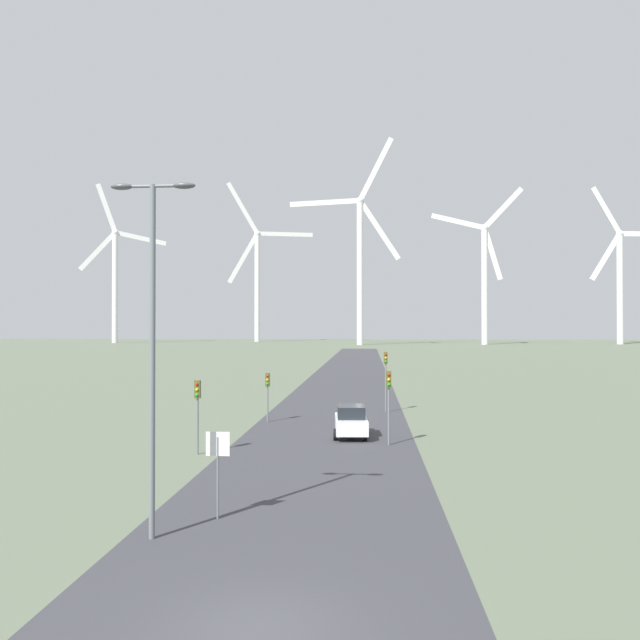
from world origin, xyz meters
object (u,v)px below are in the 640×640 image
at_px(traffic_light_post_near_left, 198,400).
at_px(traffic_light_post_mid_right, 386,368).
at_px(traffic_light_post_mid_left, 268,386).
at_px(wind_turbine_right, 485,271).
at_px(wind_turbine_center, 360,255).
at_px(wind_turbine_far_left, 115,274).
at_px(wind_turbine_far_right, 620,275).
at_px(traffic_light_post_near_right, 389,391).
at_px(wind_turbine_left, 257,273).
at_px(stop_sign_near, 218,458).
at_px(car_approaching, 351,421).
at_px(streetlamp, 152,319).

xyz_separation_m(traffic_light_post_near_left, traffic_light_post_mid_right, (9.88, 16.19, 0.56)).
bearing_deg(traffic_light_post_mid_left, wind_turbine_right, 75.31).
bearing_deg(wind_turbine_center, traffic_light_post_mid_left, -91.31).
height_order(wind_turbine_far_left, wind_turbine_far_right, wind_turbine_far_left).
bearing_deg(traffic_light_post_near_right, traffic_light_post_mid_right, 89.05).
bearing_deg(traffic_light_post_mid_right, wind_turbine_far_right, 64.25).
xyz_separation_m(traffic_light_post_mid_left, wind_turbine_left, (-40.62, 223.12, 27.02)).
bearing_deg(stop_sign_near, wind_turbine_far_right, 65.66).
height_order(car_approaching, wind_turbine_center, wind_turbine_center).
height_order(traffic_light_post_near_right, wind_turbine_left, wind_turbine_left).
xyz_separation_m(car_approaching, wind_turbine_center, (-1.68, 182.49, 30.81)).
xyz_separation_m(traffic_light_post_near_right, wind_turbine_left, (-48.48, 230.71, 26.50)).
bearing_deg(wind_turbine_left, car_approaching, -78.52).
bearing_deg(wind_turbine_left, wind_turbine_right, -23.03).
bearing_deg(car_approaching, wind_turbine_far_left, 115.97).
height_order(streetlamp, wind_turbine_center, wind_turbine_center).
distance_m(traffic_light_post_near_right, traffic_light_post_mid_left, 10.94).
distance_m(wind_turbine_left, wind_turbine_far_right, 142.35).
relative_size(traffic_light_post_near_right, car_approaching, 0.95).
xyz_separation_m(wind_turbine_far_left, wind_turbine_left, (51.65, 27.04, 2.33)).
xyz_separation_m(streetlamp, traffic_light_post_mid_right, (7.87, 28.48, -3.35)).
bearing_deg(wind_turbine_right, wind_turbine_center, -169.90).
relative_size(traffic_light_post_mid_left, traffic_light_post_mid_right, 0.73).
xyz_separation_m(traffic_light_post_near_right, traffic_light_post_mid_right, (0.21, 12.98, 0.36)).
height_order(traffic_light_post_near_right, wind_turbine_far_left, wind_turbine_far_left).
relative_size(wind_turbine_far_left, wind_turbine_center, 0.85).
xyz_separation_m(wind_turbine_center, wind_turbine_far_right, (94.30, 15.31, -6.38)).
xyz_separation_m(traffic_light_post_mid_right, wind_turbine_right, (40.48, 179.83, 22.89)).
xyz_separation_m(traffic_light_post_near_right, wind_turbine_far_left, (-100.13, 203.67, 24.17)).
bearing_deg(wind_turbine_left, traffic_light_post_mid_left, -79.68).
bearing_deg(wind_turbine_center, wind_turbine_far_left, 168.97).
xyz_separation_m(traffic_light_post_mid_left, wind_turbine_right, (48.56, 185.21, 23.76)).
distance_m(traffic_light_post_mid_left, wind_turbine_right, 192.94).
bearing_deg(streetlamp, wind_turbine_far_left, 112.88).
bearing_deg(traffic_light_post_near_right, traffic_light_post_near_left, -161.65).
bearing_deg(traffic_light_post_near_right, wind_turbine_right, 78.08).
bearing_deg(streetlamp, traffic_light_post_mid_left, 90.50).
bearing_deg(wind_turbine_far_left, wind_turbine_left, 27.63).
relative_size(traffic_light_post_mid_left, wind_turbine_left, 0.05).
height_order(stop_sign_near, wind_turbine_far_right, wind_turbine_far_right).
relative_size(traffic_light_post_near_right, wind_turbine_left, 0.06).
bearing_deg(traffic_light_post_mid_right, stop_sign_near, -103.50).
relative_size(stop_sign_near, wind_turbine_center, 0.04).
relative_size(wind_turbine_left, wind_turbine_center, 0.93).
height_order(car_approaching, wind_turbine_far_left, wind_turbine_far_left).
bearing_deg(wind_turbine_right, wind_turbine_far_right, 8.44).
bearing_deg(stop_sign_near, car_approaching, 75.75).
relative_size(traffic_light_post_near_right, wind_turbine_far_left, 0.06).
relative_size(stop_sign_near, traffic_light_post_mid_right, 0.64).
distance_m(stop_sign_near, traffic_light_post_near_right, 14.81).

